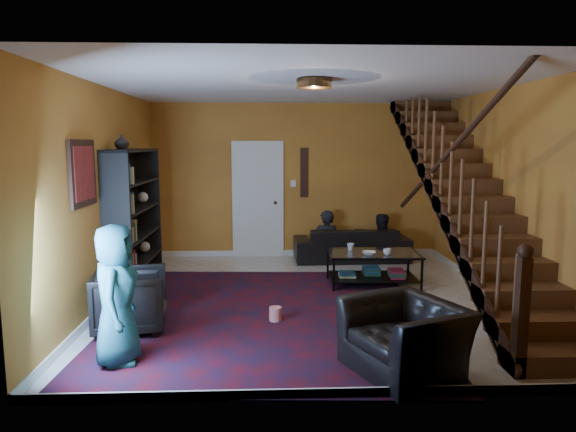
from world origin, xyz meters
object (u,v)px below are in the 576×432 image
at_px(armchair_left, 131,300).
at_px(coffee_table, 373,266).
at_px(sofa, 351,244).
at_px(armchair_right, 405,338).
at_px(bookshelf, 135,223).

distance_m(armchair_left, coffee_table, 3.52).
bearing_deg(armchair_left, sofa, -50.09).
height_order(sofa, coffee_table, sofa).
xyz_separation_m(armchair_left, armchair_right, (2.76, -1.15, -0.03)).
bearing_deg(bookshelf, sofa, 26.72).
relative_size(armchair_right, coffee_table, 0.75).
relative_size(sofa, armchair_left, 2.64).
relative_size(bookshelf, armchair_right, 2.01).
bearing_deg(armchair_right, sofa, 152.29).
bearing_deg(coffee_table, bookshelf, -179.42).
xyz_separation_m(sofa, armchair_right, (-0.26, -4.55, 0.03)).
height_order(armchair_left, armchair_right, armchair_left).
height_order(bookshelf, armchair_right, bookshelf).
height_order(bookshelf, sofa, bookshelf).
relative_size(sofa, coffee_table, 1.52).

